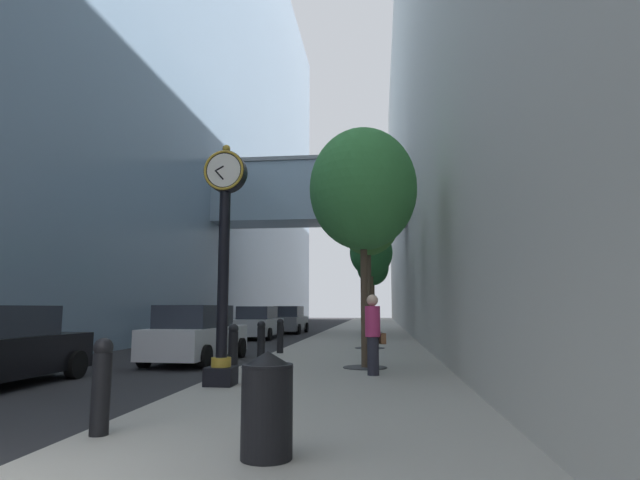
{
  "coord_description": "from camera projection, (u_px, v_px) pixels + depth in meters",
  "views": [
    {
      "loc": [
        3.59,
        -3.51,
        1.62
      ],
      "look_at": [
        0.79,
        20.73,
        4.86
      ],
      "focal_mm": 28.82,
      "sensor_mm": 36.0,
      "label": 1
    }
  ],
  "objects": [
    {
      "name": "street_tree_mid_near",
      "position": [
        368.0,
        220.0,
        19.62
      ],
      "size": [
        2.41,
        2.41,
        6.23
      ],
      "color": "#333335",
      "rests_on": "sidewalk_right"
    },
    {
      "name": "building_block_left",
      "position": [
        173.0,
        64.0,
        36.93
      ],
      "size": [
        21.06,
        80.0,
        38.25
      ],
      "color": "#758EA8",
      "rests_on": "ground"
    },
    {
      "name": "street_tree_near",
      "position": [
        363.0,
        190.0,
        13.39
      ],
      "size": [
        2.79,
        2.79,
        6.17
      ],
      "color": "#333335",
      "rests_on": "sidewalk_right"
    },
    {
      "name": "bollard_nearest",
      "position": [
        101.0,
        384.0,
        6.1
      ],
      "size": [
        0.23,
        0.23,
        1.13
      ],
      "color": "black",
      "rests_on": "sidewalk_right"
    },
    {
      "name": "bollard_fifth",
      "position": [
        280.0,
        335.0,
        17.04
      ],
      "size": [
        0.23,
        0.23,
        1.13
      ],
      "color": "black",
      "rests_on": "sidewalk_right"
    },
    {
      "name": "bollard_third",
      "position": [
        233.0,
        348.0,
        11.57
      ],
      "size": [
        0.23,
        0.23,
        1.13
      ],
      "color": "black",
      "rests_on": "sidewalk_right"
    },
    {
      "name": "car_white_trailing",
      "position": [
        197.0,
        335.0,
        15.49
      ],
      "size": [
        2.11,
        4.66,
        1.7
      ],
      "color": "silver",
      "rests_on": "ground"
    },
    {
      "name": "street_tree_far",
      "position": [
        373.0,
        268.0,
        31.91
      ],
      "size": [
        1.97,
        1.97,
        5.14
      ],
      "color": "#333335",
      "rests_on": "sidewalk_right"
    },
    {
      "name": "street_tree_mid_far",
      "position": [
        371.0,
        253.0,
        25.74
      ],
      "size": [
        2.14,
        2.14,
        5.5
      ],
      "color": "#333335",
      "rests_on": "sidewalk_right"
    },
    {
      "name": "street_clock",
      "position": [
        224.0,
        249.0,
        10.23
      ],
      "size": [
        0.84,
        0.55,
        4.8
      ],
      "color": "black",
      "rests_on": "sidewalk_right"
    },
    {
      "name": "car_grey_near",
      "position": [
        289.0,
        320.0,
        33.12
      ],
      "size": [
        2.0,
        4.36,
        1.73
      ],
      "color": "slate",
      "rests_on": "ground"
    },
    {
      "name": "sidewalk_right",
      "position": [
        365.0,
        332.0,
        32.91
      ],
      "size": [
        5.26,
        80.0,
        0.14
      ],
      "primitive_type": "cube",
      "color": "#9E998E",
      "rests_on": "ground"
    },
    {
      "name": "pedestrian_walking",
      "position": [
        373.0,
        332.0,
        11.5
      ],
      "size": [
        0.51,
        0.43,
        1.78
      ],
      "color": "#23232D",
      "rests_on": "sidewalk_right"
    },
    {
      "name": "trash_bin",
      "position": [
        267.0,
        403.0,
        5.15
      ],
      "size": [
        0.53,
        0.53,
        1.05
      ],
      "color": "black",
      "rests_on": "sidewalk_right"
    },
    {
      "name": "car_silver_far",
      "position": [
        258.0,
        323.0,
        27.2
      ],
      "size": [
        2.09,
        4.65,
        1.7
      ],
      "color": "#B7BABF",
      "rests_on": "ground"
    },
    {
      "name": "ground_plane",
      "position": [
        319.0,
        336.0,
        30.24
      ],
      "size": [
        110.0,
        110.0,
        0.0
      ],
      "primitive_type": "plane",
      "color": "#262628",
      "rests_on": "ground"
    },
    {
      "name": "bollard_fourth",
      "position": [
        261.0,
        340.0,
        14.31
      ],
      "size": [
        0.23,
        0.23,
        1.13
      ],
      "color": "black",
      "rests_on": "sidewalk_right"
    },
    {
      "name": "building_block_right",
      "position": [
        470.0,
        110.0,
        34.01
      ],
      "size": [
        9.0,
        80.0,
        29.25
      ],
      "color": "#B7B2A8",
      "rests_on": "ground"
    }
  ]
}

